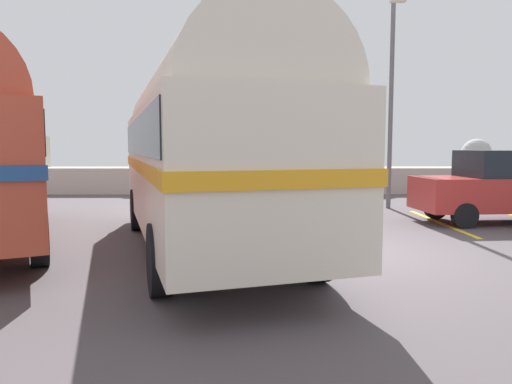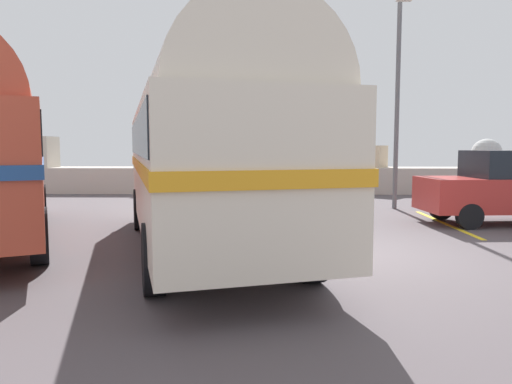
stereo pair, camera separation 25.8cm
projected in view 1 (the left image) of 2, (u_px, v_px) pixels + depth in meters
name	position (u px, v px, depth m)	size (l,w,h in m)	color
ground	(359.00, 254.00, 8.73)	(32.00, 26.00, 0.02)	#50484C
breakwater	(294.00, 177.00, 20.41)	(31.36, 1.80, 2.47)	#B8ACA1
vintage_coach	(204.00, 142.00, 8.84)	(4.79, 8.91, 3.70)	black
parked_car_nearest	(500.00, 186.00, 12.17)	(4.22, 2.00, 1.86)	black
lamp_post	(392.00, 94.00, 14.78)	(0.44, 0.92, 6.40)	#5B5B60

